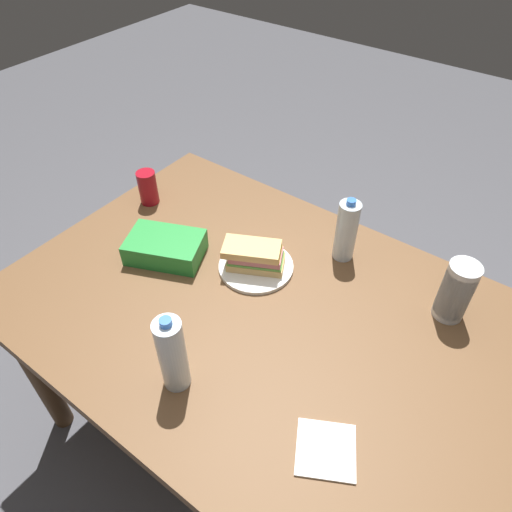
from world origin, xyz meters
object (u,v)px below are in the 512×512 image
sandwich (255,256)px  water_bottle_tall (346,231)px  plastic_cup_stack (456,291)px  water_bottle_spare (172,354)px  chip_bag (165,248)px  soda_can_red (148,187)px  paper_plate (256,266)px  dining_table (260,327)px

sandwich → water_bottle_tall: size_ratio=0.92×
plastic_cup_stack → water_bottle_spare: size_ratio=0.78×
water_bottle_spare → sandwich: bearing=-79.2°
sandwich → chip_bag: (0.26, 0.12, -0.02)m
soda_can_red → plastic_cup_stack: 1.05m
soda_can_red → plastic_cup_stack: (-1.04, -0.12, 0.03)m
water_bottle_spare → soda_can_red: bearing=-39.3°
paper_plate → water_bottle_spare: water_bottle_spare is taller
soda_can_red → chip_bag: 0.30m
dining_table → paper_plate: 0.19m
sandwich → water_bottle_tall: bearing=-131.9°
chip_bag → water_bottle_tall: size_ratio=1.06×
soda_can_red → chip_bag: size_ratio=0.53×
sandwich → chip_bag: 0.29m
sandwich → soda_can_red: bearing=-5.7°
dining_table → soda_can_red: 0.65m
dining_table → soda_can_red: bearing=-15.6°
sandwich → plastic_cup_stack: size_ratio=1.08×
soda_can_red → chip_bag: (-0.25, 0.17, -0.03)m
paper_plate → chip_bag: chip_bag is taller
sandwich → water_bottle_spare: bearing=100.8°
dining_table → plastic_cup_stack: bearing=-145.9°
sandwich → chip_bag: size_ratio=0.87×
soda_can_red → chip_bag: bearing=145.1°
water_bottle_tall → plastic_cup_stack: bearing=174.0°
water_bottle_tall → dining_table: bearing=75.9°
water_bottle_tall → water_bottle_spare: (0.11, 0.64, 0.01)m
water_bottle_spare → water_bottle_tall: bearing=-99.5°
plastic_cup_stack → water_bottle_spare: water_bottle_spare is taller
sandwich → dining_table: bearing=131.6°
dining_table → plastic_cup_stack: plastic_cup_stack is taller
plastic_cup_stack → water_bottle_spare: 0.76m
soda_can_red → water_bottle_spare: 0.76m
plastic_cup_stack → water_bottle_tall: bearing=-6.0°
chip_bag → sandwich: bearing=-178.1°
dining_table → chip_bag: bearing=0.3°
water_bottle_tall → water_bottle_spare: size_ratio=0.92×
sandwich → soda_can_red: 0.51m
dining_table → paper_plate: size_ratio=6.31×
chip_bag → dining_table: bearing=157.0°
sandwich → water_bottle_spare: water_bottle_spare is taller
sandwich → soda_can_red: size_ratio=1.64×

